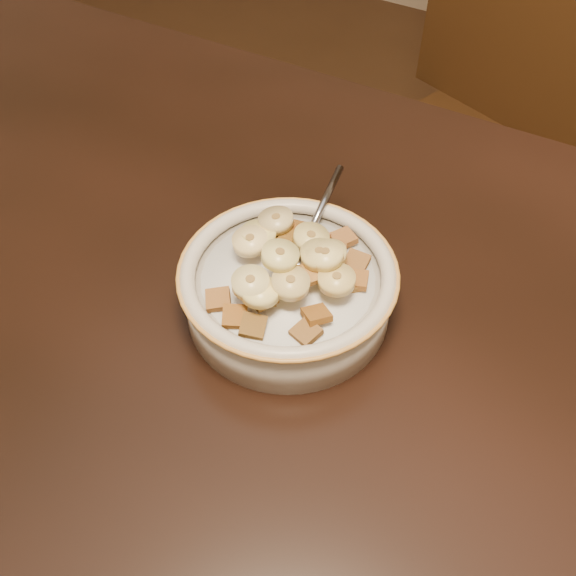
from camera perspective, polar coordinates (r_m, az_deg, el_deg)
The scene contains 39 objects.
table at distance 0.63m, azimuth -14.62°, elevation -2.32°, with size 1.40×0.90×0.04m, color black.
chair at distance 1.22m, azimuth 16.01°, elevation 10.89°, with size 0.43×0.43×0.98m, color #341E0D.
cereal_bowl at distance 0.57m, azimuth -0.00°, elevation -0.55°, with size 0.18×0.18×0.04m, color beige.
milk at distance 0.55m, azimuth -0.00°, elevation 0.94°, with size 0.15×0.15×0.00m, color white.
spoon at distance 0.57m, azimuth 1.12°, elevation 3.24°, with size 0.03×0.04×0.01m, color gray.
cereal_square_0 at distance 0.58m, azimuth 4.94°, elevation 4.44°, with size 0.02×0.02×0.01m, color #925F2E.
cereal_square_1 at distance 0.57m, azimuth 0.41°, elevation 4.45°, with size 0.02×0.02×0.01m, color #97601F.
cereal_square_2 at distance 0.57m, azimuth 1.31°, elevation 4.68°, with size 0.02×0.02×0.01m, color brown.
cereal_square_3 at distance 0.53m, azimuth -6.24°, elevation -1.00°, with size 0.02×0.02×0.01m, color brown.
cereal_square_4 at distance 0.56m, azimuth 0.23°, elevation 4.21°, with size 0.02×0.02×0.01m, color brown.
cereal_square_5 at distance 0.51m, azimuth -3.13°, elevation -3.40°, with size 0.02×0.02×0.01m, color brown.
cereal_square_6 at distance 0.56m, azimuth -3.19°, elevation 3.85°, with size 0.02×0.02×0.01m, color brown.
cereal_square_7 at distance 0.51m, azimuth 1.61°, elevation -3.94°, with size 0.02×0.02×0.01m, color brown.
cereal_square_8 at distance 0.53m, azimuth 1.97°, elevation 1.28°, with size 0.02×0.02×0.01m, color brown.
cereal_square_9 at distance 0.51m, azimuth 2.55°, elevation -2.38°, with size 0.02×0.02×0.01m, color brown.
cereal_square_10 at distance 0.52m, azimuth -2.30°, elevation -0.89°, with size 0.02×0.02×0.01m, color olive.
cereal_square_11 at distance 0.56m, azimuth 1.60°, elevation 3.98°, with size 0.02×0.02×0.01m, color brown.
cereal_square_12 at distance 0.56m, azimuth 6.10°, elevation 2.33°, with size 0.02×0.02×0.01m, color brown.
cereal_square_13 at distance 0.55m, azimuth 6.06°, elevation 0.74°, with size 0.02×0.02×0.01m, color #99581E.
cereal_square_14 at distance 0.57m, azimuth -0.01°, elevation 4.74°, with size 0.02×0.02×0.01m, color brown.
cereal_square_15 at distance 0.58m, azimuth 2.46°, elevation 4.70°, with size 0.02×0.02×0.01m, color brown.
cereal_square_16 at distance 0.52m, azimuth -4.76°, elevation -2.53°, with size 0.02×0.02×0.01m, color #9A551D.
cereal_square_17 at distance 0.56m, azimuth 4.18°, elevation 3.32°, with size 0.02×0.02×0.01m, color brown.
cereal_square_18 at distance 0.57m, azimuth 0.20°, elevation 4.60°, with size 0.02×0.02×0.01m, color #9C611B.
cereal_square_19 at distance 0.54m, azimuth 5.51°, elevation 0.55°, with size 0.02×0.02×0.01m, color #98622B.
cereal_square_20 at distance 0.59m, azimuth 0.91°, elevation 5.24°, with size 0.02×0.02×0.01m, color brown.
cereal_square_21 at distance 0.52m, azimuth -2.21°, elevation -0.70°, with size 0.02×0.02×0.01m, color brown.
banana_slice_0 at distance 0.56m, azimuth -2.64°, elevation 4.76°, with size 0.03×0.03×0.01m, color #D2C269.
banana_slice_1 at distance 0.52m, azimuth 4.34°, elevation 0.73°, with size 0.03×0.03×0.01m, color #FFDD7D.
banana_slice_2 at distance 0.52m, azimuth -0.70°, elevation 2.90°, with size 0.03×0.03×0.01m, color beige.
banana_slice_3 at distance 0.55m, azimuth -3.38°, elevation 4.17°, with size 0.03×0.03×0.01m, color #FFDD85.
banana_slice_4 at distance 0.53m, azimuth 2.78°, elevation 2.98°, with size 0.03×0.03×0.01m, color #DBC67F.
banana_slice_5 at distance 0.57m, azimuth -1.07°, elevation 6.02°, with size 0.03×0.03×0.01m, color #CBB980.
banana_slice_6 at distance 0.54m, azimuth 3.60°, elevation 3.01°, with size 0.03×0.03×0.01m, color #DBBE76.
banana_slice_7 at distance 0.51m, azimuth -2.48°, elevation -0.37°, with size 0.03×0.03×0.01m, color #F3DF90.
banana_slice_8 at distance 0.51m, azimuth -3.35°, elevation 0.45°, with size 0.03×0.03×0.01m, color #F2D98B.
banana_slice_9 at distance 0.55m, azimuth 2.06°, elevation 4.45°, with size 0.03×0.03×0.01m, color tan.
banana_slice_10 at distance 0.51m, azimuth 0.23°, elevation 0.43°, with size 0.03×0.03×0.01m, color #EBCF7C.
banana_slice_11 at distance 0.53m, azimuth 3.29°, elevation 2.93°, with size 0.03×0.03×0.01m, color #FEE18C.
Camera 1 is at (0.33, -0.25, 1.20)m, focal length 40.00 mm.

